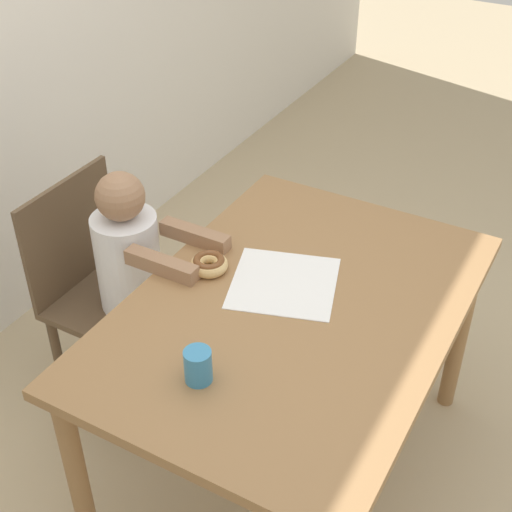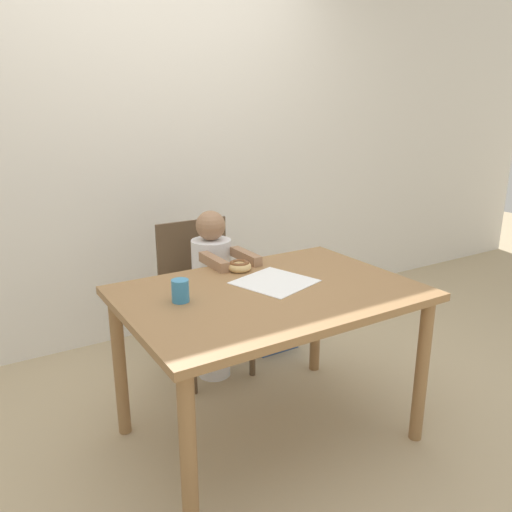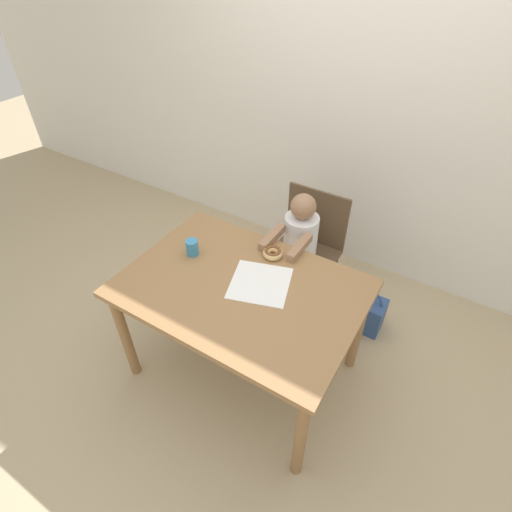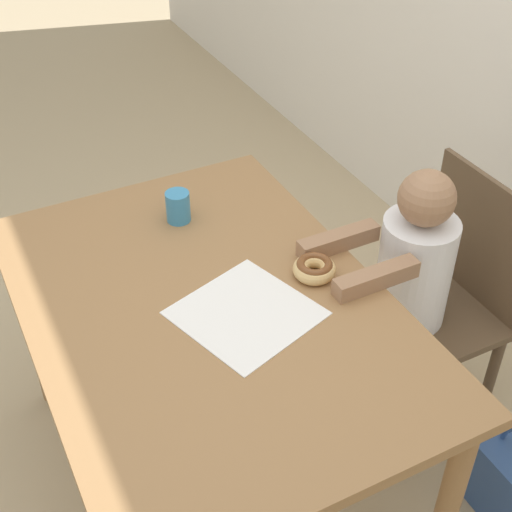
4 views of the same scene
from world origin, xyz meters
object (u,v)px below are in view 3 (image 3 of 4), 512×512
object	(u,v)px
cup	(192,247)
child_figure	(298,257)
handbag	(363,312)
chair	(306,250)
donut	(273,253)

from	to	relation	value
cup	child_figure	bearing A→B (deg)	52.64
child_figure	handbag	size ratio (longest dim) A/B	2.73
chair	handbag	distance (m)	0.60
chair	cup	distance (m)	0.87
donut	chair	bearing A→B (deg)	87.86
child_figure	donut	world-z (taller)	child_figure
chair	cup	xyz separation A→B (m)	(-0.43, -0.68, 0.32)
handbag	cup	size ratio (longest dim) A/B	3.80
donut	handbag	xyz separation A→B (m)	(0.50, 0.44, -0.64)
child_figure	handbag	world-z (taller)	child_figure
chair	handbag	world-z (taller)	chair
child_figure	handbag	distance (m)	0.62
child_figure	cup	distance (m)	0.76
child_figure	donut	xyz separation A→B (m)	(-0.02, -0.33, 0.27)
chair	child_figure	distance (m)	0.13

